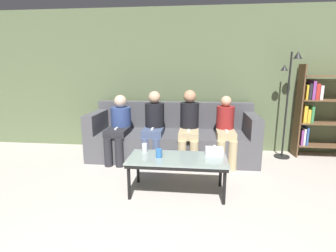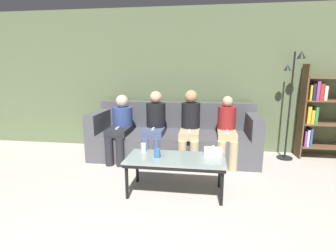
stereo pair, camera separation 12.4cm
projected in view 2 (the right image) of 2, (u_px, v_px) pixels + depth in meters
wall_back at (178, 81)px, 4.89m from camera, size 12.00×0.06×2.60m
couch at (174, 138)px, 4.57m from camera, size 2.80×0.97×0.93m
coffee_table at (176, 161)px, 3.21m from camera, size 1.21×0.58×0.46m
cup_near_left at (157, 153)px, 3.20m from camera, size 0.08×0.08×0.11m
cup_near_right at (144, 147)px, 3.42m from camera, size 0.07×0.07×0.11m
tissue_box at (213, 152)px, 3.27m from camera, size 0.22×0.12×0.13m
bookshelf at (324, 111)px, 4.42m from camera, size 1.00×0.32×1.60m
standing_lamp at (292, 95)px, 4.31m from camera, size 0.31×0.26×1.80m
seated_person_left_end at (121, 125)px, 4.41m from camera, size 0.34×0.70×1.09m
seated_person_mid_left at (155, 124)px, 4.34m from camera, size 0.32×0.63×1.16m
seated_person_mid_right at (190, 125)px, 4.23m from camera, size 0.31×0.71×1.18m
seated_person_right_end at (227, 129)px, 4.16m from camera, size 0.31×0.63×1.09m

